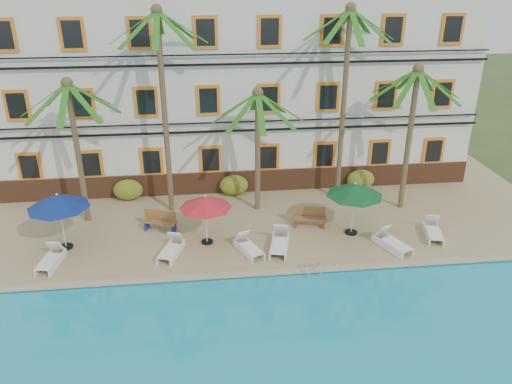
{
  "coord_description": "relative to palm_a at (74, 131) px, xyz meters",
  "views": [
    {
      "loc": [
        -1.84,
        -17.25,
        11.3
      ],
      "look_at": [
        0.41,
        3.0,
        2.0
      ],
      "focal_mm": 35.0,
      "sensor_mm": 36.0,
      "label": 1
    }
  ],
  "objects": [
    {
      "name": "ground",
      "position": [
        7.44,
        -4.49,
        -4.66
      ],
      "size": [
        100.0,
        100.0,
        0.0
      ],
      "primitive_type": "plane",
      "color": "#384C23",
      "rests_on": "ground"
    },
    {
      "name": "pool_coping",
      "position": [
        7.44,
        -5.39,
        -4.38
      ],
      "size": [
        30.0,
        0.35,
        0.06
      ],
      "primitive_type": "cube",
      "color": "tan",
      "rests_on": "pool_deck"
    },
    {
      "name": "umbrella_blue",
      "position": [
        -0.46,
        -2.48,
        -2.22
      ],
      "size": [
        2.57,
        2.57,
        2.57
      ],
      "color": "black",
      "rests_on": "pool_deck"
    },
    {
      "name": "shrub_mid",
      "position": [
        7.09,
        2.11,
        -3.86
      ],
      "size": [
        1.5,
        0.9,
        1.1
      ],
      "primitive_type": "ellipsoid",
      "color": "#23611B",
      "rests_on": "pool_deck"
    },
    {
      "name": "bench_left",
      "position": [
        3.51,
        -1.32,
        -3.94
      ],
      "size": [
        1.57,
        0.94,
        0.93
      ],
      "color": "olive",
      "rests_on": "pool_deck"
    },
    {
      "name": "lounger_f",
      "position": [
        15.59,
        -3.27,
        -4.14
      ],
      "size": [
        1.06,
        1.91,
        0.85
      ],
      "color": "white",
      "rests_on": "pool_deck"
    },
    {
      "name": "palm_c",
      "position": [
        8.13,
        0.34,
        -0.42
      ],
      "size": [
        4.2,
        4.2,
        6.08
      ],
      "color": "brown",
      "rests_on": "pool_deck"
    },
    {
      "name": "lounger_d",
      "position": [
        8.63,
        -3.6,
        -4.11
      ],
      "size": [
        1.15,
        2.08,
        0.93
      ],
      "color": "white",
      "rests_on": "pool_deck"
    },
    {
      "name": "lounger_b",
      "position": [
        4.07,
        -3.52,
        -4.14
      ],
      "size": [
        1.16,
        1.86,
        0.83
      ],
      "color": "white",
      "rests_on": "pool_deck"
    },
    {
      "name": "palm_b",
      "position": [
        3.91,
        0.69,
        1.61
      ],
      "size": [
        4.2,
        4.2,
        9.59
      ],
      "color": "brown",
      "rests_on": "pool_deck"
    },
    {
      "name": "pool_deck",
      "position": [
        7.44,
        0.51,
        -4.54
      ],
      "size": [
        30.0,
        12.0,
        0.25
      ],
      "primitive_type": "cube",
      "color": "tan",
      "rests_on": "ground"
    },
    {
      "name": "pool_ladder",
      "position": [
        9.66,
        -5.49,
        -4.41
      ],
      "size": [
        0.54,
        0.74,
        0.74
      ],
      "color": "silver",
      "rests_on": "ground"
    },
    {
      "name": "lounger_e",
      "position": [
        13.4,
        -4.04,
        -4.13
      ],
      "size": [
        1.35,
        1.95,
        0.87
      ],
      "color": "white",
      "rests_on": "pool_deck"
    },
    {
      "name": "hotel_building",
      "position": [
        7.44,
        5.49,
        0.71
      ],
      "size": [
        25.4,
        6.44,
        10.22
      ],
      "color": "silver",
      "rests_on": "pool_deck"
    },
    {
      "name": "umbrella_green",
      "position": [
        12.06,
        -2.59,
        -2.28
      ],
      "size": [
        2.51,
        2.51,
        2.51
      ],
      "color": "black",
      "rests_on": "pool_deck"
    },
    {
      "name": "palm_d",
      "position": [
        12.4,
        1.23,
        1.59
      ],
      "size": [
        4.2,
        4.2,
        9.55
      ],
      "color": "brown",
      "rests_on": "pool_deck"
    },
    {
      "name": "lounger_a",
      "position": [
        -0.73,
        -3.78,
        -4.14
      ],
      "size": [
        0.87,
        1.82,
        0.83
      ],
      "color": "white",
      "rests_on": "pool_deck"
    },
    {
      "name": "palm_a",
      "position": [
        0.0,
        0.0,
        0.0
      ],
      "size": [
        4.2,
        4.2,
        6.78
      ],
      "color": "brown",
      "rests_on": "pool_deck"
    },
    {
      "name": "umbrella_red",
      "position": [
        5.57,
        -2.72,
        -2.47
      ],
      "size": [
        2.27,
        2.27,
        2.28
      ],
      "color": "black",
      "rests_on": "pool_deck"
    },
    {
      "name": "lounger_c",
      "position": [
        7.28,
        -3.7,
        -4.15
      ],
      "size": [
        1.23,
        1.81,
        0.81
      ],
      "color": "white",
      "rests_on": "pool_deck"
    },
    {
      "name": "shrub_right",
      "position": [
        13.91,
        2.11,
        -3.86
      ],
      "size": [
        1.5,
        0.9,
        1.1
      ],
      "primitive_type": "ellipsoid",
      "color": "#23611B",
      "rests_on": "pool_deck"
    },
    {
      "name": "palm_e",
      "position": [
        15.27,
        -0.24,
        0.18
      ],
      "size": [
        4.2,
        4.2,
        7.09
      ],
      "color": "brown",
      "rests_on": "pool_deck"
    },
    {
      "name": "bench_right",
      "position": [
        10.34,
        -1.7,
        -3.94
      ],
      "size": [
        1.57,
        0.79,
        0.93
      ],
      "color": "olive",
      "rests_on": "pool_deck"
    },
    {
      "name": "shrub_left",
      "position": [
        1.66,
        2.11,
        -3.86
      ],
      "size": [
        1.5,
        0.9,
        1.1
      ],
      "primitive_type": "ellipsoid",
      "color": "#23611B",
      "rests_on": "pool_deck"
    }
  ]
}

